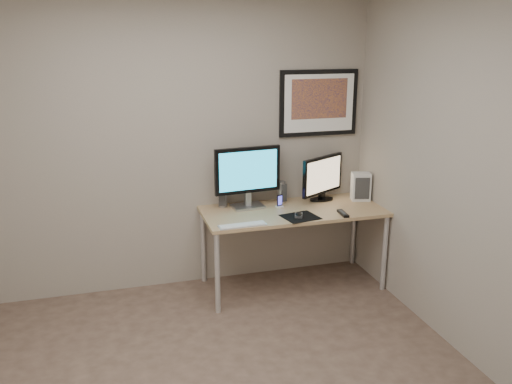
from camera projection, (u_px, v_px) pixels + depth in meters
room at (196, 129)px, 3.44m from camera, size 3.60×3.60×3.60m
desk at (293, 217)px, 4.81m from camera, size 1.60×0.70×0.73m
framed_art at (319, 103)px, 4.95m from camera, size 0.75×0.04×0.60m
monitor_large at (248, 175)px, 4.77m from camera, size 0.60×0.22×0.55m
monitor_tv at (322, 177)px, 5.00m from camera, size 0.48×0.29×0.42m
speaker_left at (223, 196)px, 4.85m from camera, size 0.10×0.10×0.20m
speaker_right at (281, 192)px, 4.98m from camera, size 0.10×0.10×0.20m
phone_dock at (280, 201)px, 4.84m from camera, size 0.07×0.07×0.12m
keyboard at (242, 225)px, 4.38m from camera, size 0.40×0.12×0.01m
mousepad at (300, 217)px, 4.60m from camera, size 0.33×0.30×0.00m
mouse at (299, 214)px, 4.60m from camera, size 0.09×0.12×0.04m
remote at (343, 213)px, 4.66m from camera, size 0.07×0.19×0.02m
fan_unit at (361, 187)px, 5.04m from camera, size 0.19×0.16×0.26m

